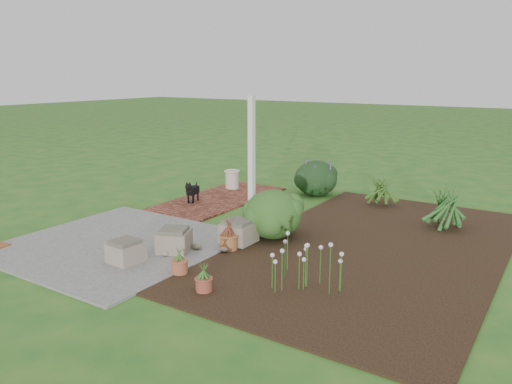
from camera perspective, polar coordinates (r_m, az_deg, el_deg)
The scene contains 18 objects.
ground at distance 9.38m, azimuth -2.36°, elevation -4.49°, with size 80.00×80.00×0.00m, color #23631F.
concrete_patio at distance 8.94m, azimuth -15.55°, elevation -5.76°, with size 3.50×3.50×0.04m, color #61615F.
brick_path at distance 11.70m, azimuth -4.22°, elevation -0.78°, with size 1.60×3.50×0.04m, color #5F2C1E.
garden_bed at distance 8.71m, azimuth 13.25°, elevation -6.17°, with size 4.00×7.00×0.03m, color black.
veranda_post at distance 8.99m, azimuth -0.50°, elevation 2.96°, with size 0.10×0.10×2.50m, color white.
stone_trough_near at distance 7.99m, azimuth -14.65°, elevation -6.70°, with size 0.45×0.45×0.30m, color gray.
stone_trough_mid at distance 8.31m, azimuth -9.32°, elevation -5.56°, with size 0.50×0.50×0.33m, color #746C56.
stone_trough_far at distance 8.61m, azimuth -1.97°, elevation -4.67°, with size 0.51×0.51×0.34m, color #736C55.
black_dog at distance 11.32m, azimuth -7.32°, elevation 0.21°, with size 0.25×0.53×0.47m.
cream_ceramic_urn at distance 12.60m, azimuth -2.75°, elevation 1.42°, with size 0.34×0.34×0.45m, color beige.
evergreen_shrub at distance 8.87m, azimuth 1.97°, elevation -2.38°, with size 1.03×1.03×0.88m, color #0F3513.
agapanthus_clump_back at distance 10.04m, azimuth 20.85°, elevation -0.98°, with size 1.12×1.12×1.01m, color #13441B, non-canonical shape.
agapanthus_clump_front at distance 11.33m, azimuth 14.11°, elevation 0.68°, with size 0.98×0.98×0.87m, color #183A0D, non-canonical shape.
pink_flower_patch at distance 6.87m, azimuth 5.50°, elevation -7.98°, with size 1.10×1.10×0.70m, color #113D0F, non-canonical shape.
terracotta_pot_bronze at distance 8.33m, azimuth -3.14°, elevation -5.75°, with size 0.29×0.29×0.24m, color #9A5F34.
terracotta_pot_small_left at distance 6.84m, azimuth -5.98°, elevation -10.44°, with size 0.22×0.22×0.19m, color #9A4334.
terracotta_pot_small_right at distance 7.45m, azimuth -8.71°, elevation -8.43°, with size 0.23×0.23×0.20m, color #AB553A.
purple_flowering_bush at distance 12.14m, azimuth 6.89°, elevation 1.67°, with size 1.01×1.01×0.86m, color black.
Camera 1 is at (5.17, -7.28, 2.88)m, focal length 35.00 mm.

